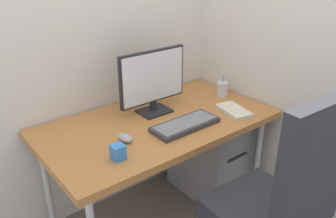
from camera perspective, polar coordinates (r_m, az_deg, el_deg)
ground_plane at (r=2.54m, az=-1.45°, el=-17.19°), size 8.00×8.00×0.00m
wall_back at (r=2.26m, az=-8.53°, el=16.94°), size 2.73×0.04×2.80m
wall_side_right at (r=2.31m, az=16.64°, el=16.39°), size 0.04×2.09×2.80m
desk at (r=2.14m, az=-1.64°, el=-3.11°), size 1.42×0.78×0.75m
office_chair at (r=1.82m, az=17.70°, el=-14.24°), size 0.58×0.59×1.16m
filing_cabinet at (r=2.63m, az=6.63°, el=-7.53°), size 0.36×0.55×0.60m
monitor at (r=2.15m, az=-2.49°, el=4.83°), size 0.47×0.16×0.40m
keyboard at (r=2.04m, az=2.84°, el=-2.57°), size 0.42×0.17×0.03m
mouse at (r=1.90m, az=-7.06°, el=-4.70°), size 0.06×0.10×0.04m
pen_holder at (r=2.48m, az=8.90°, el=3.28°), size 0.08×0.08×0.17m
notebook at (r=2.25m, az=10.72°, el=-0.28°), size 0.18×0.26×0.03m
desk_clamp_accessory at (r=1.74m, az=-8.20°, el=-7.03°), size 0.06×0.06×0.08m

